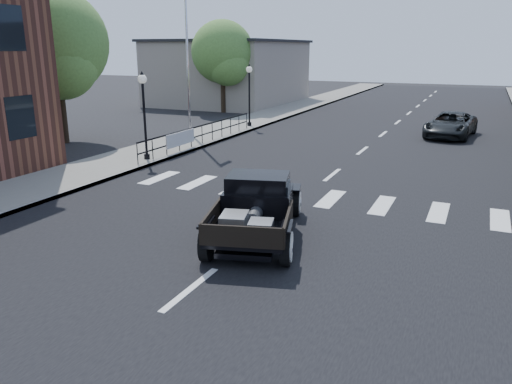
% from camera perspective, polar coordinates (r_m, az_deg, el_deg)
% --- Properties ---
extents(ground, '(120.00, 120.00, 0.00)m').
position_cam_1_polar(ground, '(12.44, -0.23, -5.35)').
color(ground, black).
rests_on(ground, ground).
extents(road, '(14.00, 80.00, 0.02)m').
position_cam_1_polar(road, '(26.37, 13.50, 5.77)').
color(road, black).
rests_on(road, ground).
extents(road_markings, '(12.00, 60.00, 0.06)m').
position_cam_1_polar(road_markings, '(21.57, 10.89, 3.66)').
color(road_markings, silver).
rests_on(road_markings, ground).
extents(sidewalk_left, '(3.00, 80.00, 0.15)m').
position_cam_1_polar(sidewalk_left, '(29.13, -3.21, 7.28)').
color(sidewalk_left, gray).
rests_on(sidewalk_left, ground).
extents(low_building_left, '(10.00, 12.00, 5.00)m').
position_cam_1_polar(low_building_left, '(43.37, -2.98, 13.41)').
color(low_building_left, gray).
rests_on(low_building_left, ground).
extents(railing, '(0.08, 10.00, 1.00)m').
position_cam_1_polar(railing, '(24.15, -6.19, 6.75)').
color(railing, black).
rests_on(railing, sidewalk_left).
extents(banner, '(0.04, 2.20, 0.60)m').
position_cam_1_polar(banner, '(22.47, -8.58, 5.44)').
color(banner, silver).
rests_on(banner, sidewalk_left).
extents(lamp_post_b, '(0.36, 0.36, 3.53)m').
position_cam_1_polar(lamp_post_b, '(20.83, -12.63, 8.47)').
color(lamp_post_b, black).
rests_on(lamp_post_b, sidewalk_left).
extents(lamp_post_c, '(0.36, 0.36, 3.53)m').
position_cam_1_polar(lamp_post_c, '(29.40, -0.77, 10.99)').
color(lamp_post_c, black).
rests_on(lamp_post_c, sidewalk_left).
extents(flagpole, '(0.12, 0.12, 11.38)m').
position_cam_1_polar(flagpole, '(26.56, -7.98, 18.77)').
color(flagpole, silver).
rests_on(flagpole, sidewalk_left).
extents(big_tree_near, '(4.97, 4.97, 7.29)m').
position_cam_1_polar(big_tree_near, '(26.42, -21.70, 13.07)').
color(big_tree_near, '#4A7532').
rests_on(big_tree_near, ground).
extents(big_tree_far, '(4.43, 4.43, 6.51)m').
position_cam_1_polar(big_tree_far, '(36.87, -3.82, 14.09)').
color(big_tree_far, '#4A7532').
rests_on(big_tree_far, ground).
extents(hotrod_pickup, '(3.31, 5.02, 1.60)m').
position_cam_1_polar(hotrod_pickup, '(12.29, 0.09, -1.66)').
color(hotrod_pickup, black).
rests_on(hotrod_pickup, ground).
extents(second_car, '(2.66, 4.86, 1.29)m').
position_cam_1_polar(second_car, '(28.50, 21.36, 7.16)').
color(second_car, black).
rests_on(second_car, ground).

